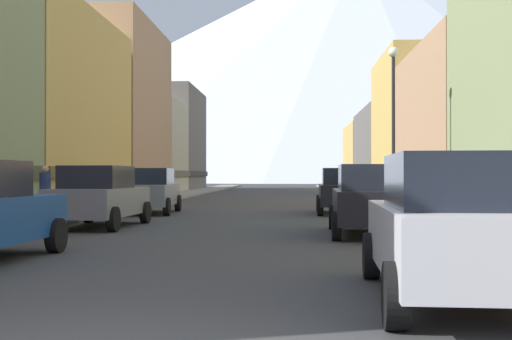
# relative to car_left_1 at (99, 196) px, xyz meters

# --- Properties ---
(sidewalk_left) EXTENTS (2.50, 100.00, 0.15)m
(sidewalk_left) POSITION_rel_car_left_1_xyz_m (-2.45, 20.82, -0.82)
(sidewalk_left) COLOR gray
(sidewalk_left) RESTS_ON ground
(sidewalk_right) EXTENTS (2.50, 100.00, 0.15)m
(sidewalk_right) POSITION_rel_car_left_1_xyz_m (10.05, 20.82, -0.82)
(sidewalk_right) COLOR gray
(sidewalk_right) RESTS_ON ground
(storefront_left_2) EXTENTS (8.85, 13.66, 9.34)m
(storefront_left_2) POSITION_rel_car_left_1_xyz_m (-7.97, 12.61, 3.61)
(storefront_left_2) COLOR #D8B259
(storefront_left_2) RESTS_ON ground
(storefront_left_3) EXTENTS (8.35, 12.74, 11.71)m
(storefront_left_3) POSITION_rel_car_left_1_xyz_m (-7.72, 26.19, 4.78)
(storefront_left_3) COLOR tan
(storefront_left_3) RESTS_ON ground
(storefront_left_4) EXTENTS (7.47, 8.67, 7.58)m
(storefront_left_4) POSITION_rel_car_left_1_xyz_m (-7.28, 37.02, 2.75)
(storefront_left_4) COLOR beige
(storefront_left_4) RESTS_ON ground
(storefront_left_5) EXTENTS (8.18, 12.61, 9.97)m
(storefront_left_5) POSITION_rel_car_left_1_xyz_m (-7.64, 47.67, 3.92)
(storefront_left_5) COLOR #66605B
(storefront_left_5) RESTS_ON ground
(storefront_right_2) EXTENTS (6.57, 12.95, 7.45)m
(storefront_right_2) POSITION_rel_car_left_1_xyz_m (14.44, 12.50, 2.68)
(storefront_right_2) COLOR tan
(storefront_right_2) RESTS_ON ground
(storefront_right_3) EXTENTS (7.65, 10.73, 9.13)m
(storefront_right_3) POSITION_rel_car_left_1_xyz_m (14.98, 24.49, 3.51)
(storefront_right_3) COLOR #D8B259
(storefront_right_3) RESTS_ON ground
(storefront_right_4) EXTENTS (9.06, 13.91, 6.85)m
(storefront_right_4) POSITION_rel_car_left_1_xyz_m (15.68, 36.90, 2.40)
(storefront_right_4) COLOR #66605B
(storefront_right_4) RESTS_ON ground
(storefront_right_5) EXTENTS (10.12, 12.91, 6.59)m
(storefront_right_5) POSITION_rel_car_left_1_xyz_m (16.21, 50.89, 2.27)
(storefront_right_5) COLOR #D8B259
(storefront_right_5) RESTS_ON ground
(car_left_1) EXTENTS (2.23, 4.48, 1.78)m
(car_left_1) POSITION_rel_car_left_1_xyz_m (0.00, 0.00, 0.00)
(car_left_1) COLOR slate
(car_left_1) RESTS_ON ground
(car_left_2) EXTENTS (2.23, 4.47, 1.78)m
(car_left_2) POSITION_rel_car_left_1_xyz_m (0.00, 7.02, 0.00)
(car_left_2) COLOR slate
(car_left_2) RESTS_ON ground
(car_right_0) EXTENTS (2.23, 4.48, 1.78)m
(car_right_0) POSITION_rel_car_left_1_xyz_m (7.60, -11.18, 0.00)
(car_right_0) COLOR silver
(car_right_0) RESTS_ON ground
(car_right_1) EXTENTS (2.20, 4.46, 1.78)m
(car_right_1) POSITION_rel_car_left_1_xyz_m (7.60, -2.17, 0.00)
(car_right_1) COLOR black
(car_right_1) RESTS_ON ground
(car_right_2) EXTENTS (2.16, 4.44, 1.78)m
(car_right_2) POSITION_rel_car_left_1_xyz_m (7.60, 7.32, 0.00)
(car_right_2) COLOR black
(car_right_2) RESTS_ON ground
(pedestrian_0) EXTENTS (0.36, 0.36, 1.68)m
(pedestrian_0) POSITION_rel_car_left_1_xyz_m (-2.45, 2.29, 0.02)
(pedestrian_0) COLOR navy
(pedestrian_0) RESTS_ON sidewalk_left
(pedestrian_1) EXTENTS (0.36, 0.36, 1.71)m
(pedestrian_1) POSITION_rel_car_left_1_xyz_m (10.05, -0.87, 0.04)
(pedestrian_1) COLOR navy
(pedestrian_1) RESTS_ON sidewalk_right
(pedestrian_2) EXTENTS (0.36, 0.36, 1.67)m
(pedestrian_2) POSITION_rel_car_left_1_xyz_m (-2.45, 5.38, 0.02)
(pedestrian_2) COLOR maroon
(pedestrian_2) RESTS_ON sidewalk_left
(streetlamp_right) EXTENTS (0.36, 0.36, 5.86)m
(streetlamp_right) POSITION_rel_car_left_1_xyz_m (9.15, 4.55, 3.09)
(streetlamp_right) COLOR black
(streetlamp_right) RESTS_ON sidewalk_right
(mountain_backdrop) EXTENTS (315.40, 315.40, 89.46)m
(mountain_backdrop) POSITION_rel_car_left_1_xyz_m (31.54, 245.82, 43.83)
(mountain_backdrop) COLOR silver
(mountain_backdrop) RESTS_ON ground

